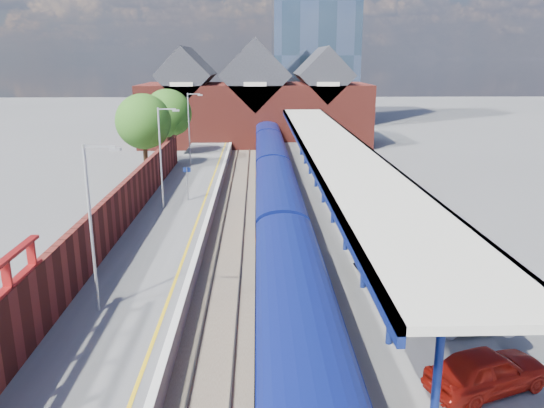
{
  "coord_description": "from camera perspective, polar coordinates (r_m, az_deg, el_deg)",
  "views": [
    {
      "loc": [
        0.18,
        -14.42,
        11.15
      ],
      "look_at": [
        1.07,
        16.8,
        2.6
      ],
      "focal_mm": 35.0,
      "sensor_mm": 36.0,
      "label": 1
    }
  ],
  "objects": [
    {
      "name": "canopy",
      "position": [
        37.22,
        6.62,
        6.09
      ],
      "size": [
        4.5,
        52.0,
        4.48
      ],
      "color": "navy",
      "rests_on": "right_platform"
    },
    {
      "name": "tree_far",
      "position": [
        59.38,
        -11.01,
        9.43
      ],
      "size": [
        5.2,
        5.2,
        8.1
      ],
      "color": "#382314",
      "rests_on": "ground"
    },
    {
      "name": "yellow_line",
      "position": [
        36.1,
        -7.82,
        -1.16
      ],
      "size": [
        0.14,
        76.0,
        0.01
      ],
      "primitive_type": "cube",
      "color": "yellow",
      "rests_on": "left_platform"
    },
    {
      "name": "parked_car_red",
      "position": [
        18.76,
        22.15,
        -16.2
      ],
      "size": [
        4.42,
        2.96,
        1.4
      ],
      "primitive_type": "imported",
      "rotation": [
        0.0,
        0.0,
        1.92
      ],
      "color": "#AB190E",
      "rests_on": "right_platform"
    },
    {
      "name": "rails",
      "position": [
        36.14,
        -1.84,
        -2.47
      ],
      "size": [
        4.51,
        76.0,
        0.14
      ],
      "color": "slate",
      "rests_on": "ground"
    },
    {
      "name": "ballast_bed",
      "position": [
        36.17,
        -1.84,
        -2.6
      ],
      "size": [
        6.0,
        76.0,
        0.06
      ],
      "primitive_type": "cube",
      "color": "#473D33",
      "rests_on": "ground"
    },
    {
      "name": "brick_wall",
      "position": [
        30.43,
        -17.36,
        -2.02
      ],
      "size": [
        0.35,
        50.0,
        3.86
      ],
      "color": "maroon",
      "rests_on": "left_platform"
    },
    {
      "name": "coping_right",
      "position": [
        36.0,
        3.17,
        -1.05
      ],
      "size": [
        0.3,
        76.0,
        0.05
      ],
      "primitive_type": "cube",
      "color": "silver",
      "rests_on": "right_platform"
    },
    {
      "name": "ground",
      "position": [
        45.8,
        -1.81,
        1.21
      ],
      "size": [
        240.0,
        240.0,
        0.0
      ],
      "primitive_type": "plane",
      "color": "#5B5B5E",
      "rests_on": "ground"
    },
    {
      "name": "station_building",
      "position": [
        72.64,
        -1.8,
        10.8
      ],
      "size": [
        30.0,
        12.12,
        13.78
      ],
      "color": "maroon",
      "rests_on": "ground"
    },
    {
      "name": "train",
      "position": [
        43.28,
        0.14,
        3.27
      ],
      "size": [
        2.87,
        65.9,
        3.45
      ],
      "color": "#0C1659",
      "rests_on": "ground"
    },
    {
      "name": "coping_left",
      "position": [
        36.03,
        -6.87,
        -1.12
      ],
      "size": [
        0.3,
        76.0,
        0.05
      ],
      "primitive_type": "cube",
      "color": "silver",
      "rests_on": "left_platform"
    },
    {
      "name": "right_platform",
      "position": [
        36.5,
        7.62,
        -1.8
      ],
      "size": [
        6.0,
        76.0,
        1.0
      ],
      "primitive_type": "cube",
      "color": "#565659",
      "rests_on": "ground"
    },
    {
      "name": "glass_tower",
      "position": [
        95.36,
        4.58,
        20.71
      ],
      "size": [
        14.2,
        14.2,
        40.3
      ],
      "color": "#445D76",
      "rests_on": "ground"
    },
    {
      "name": "lamp_post_b",
      "position": [
        22.31,
        -18.62,
        -1.54
      ],
      "size": [
        1.48,
        0.18,
        7.0
      ],
      "color": "#A5A8AA",
      "rests_on": "left_platform"
    },
    {
      "name": "parked_car_silver",
      "position": [
        22.18,
        20.95,
        -11.2
      ],
      "size": [
        3.9,
        1.49,
        1.27
      ],
      "primitive_type": "imported",
      "rotation": [
        0.0,
        0.0,
        1.61
      ],
      "color": "silver",
      "rests_on": "right_platform"
    },
    {
      "name": "parked_car_blue",
      "position": [
        29.57,
        14.09,
        -4.02
      ],
      "size": [
        4.5,
        2.46,
        1.2
      ],
      "primitive_type": "imported",
      "rotation": [
        0.0,
        0.0,
        1.46
      ],
      "color": "navy",
      "rests_on": "right_platform"
    },
    {
      "name": "parked_car_dark",
      "position": [
        27.07,
        13.72,
        -5.66
      ],
      "size": [
        4.84,
        2.53,
        1.34
      ],
      "primitive_type": "imported",
      "rotation": [
        0.0,
        0.0,
        1.72
      ],
      "color": "black",
      "rests_on": "right_platform"
    },
    {
      "name": "tree_near",
      "position": [
        51.74,
        -13.51,
        8.46
      ],
      "size": [
        5.2,
        5.2,
        8.1
      ],
      "color": "#382314",
      "rests_on": "ground"
    },
    {
      "name": "lamp_post_d",
      "position": [
        53.18,
        -8.79,
        8.48
      ],
      "size": [
        1.48,
        0.18,
        7.0
      ],
      "color": "#A5A8AA",
      "rests_on": "left_platform"
    },
    {
      "name": "left_platform",
      "position": [
        36.47,
        -10.53,
        -1.93
      ],
      "size": [
        5.0,
        76.0,
        1.0
      ],
      "primitive_type": "cube",
      "color": "#565659",
      "rests_on": "ground"
    },
    {
      "name": "platform_sign",
      "position": [
        39.68,
        -9.11,
        2.8
      ],
      "size": [
        0.55,
        0.08,
        2.5
      ],
      "color": "#A5A8AA",
      "rests_on": "left_platform"
    },
    {
      "name": "lamp_post_c",
      "position": [
        37.51,
        -11.71,
        5.54
      ],
      "size": [
        1.48,
        0.18,
        7.0
      ],
      "color": "#A5A8AA",
      "rests_on": "left_platform"
    }
  ]
}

